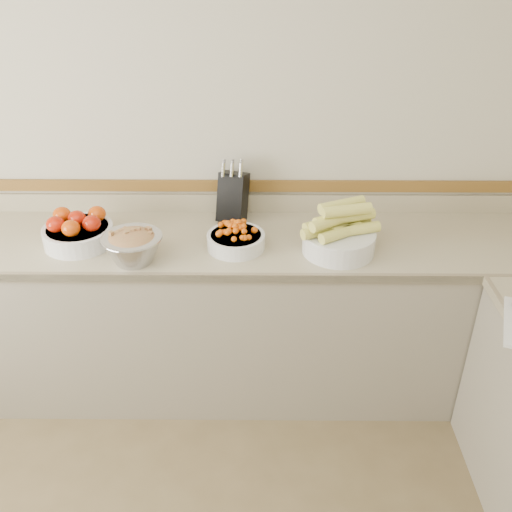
{
  "coord_description": "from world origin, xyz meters",
  "views": [
    {
      "loc": [
        0.37,
        -0.76,
        2.25
      ],
      "look_at": [
        0.35,
        1.35,
        1.0
      ],
      "focal_mm": 40.0,
      "sensor_mm": 36.0,
      "label": 1
    }
  ],
  "objects_px": {
    "knife_block": "(233,196)",
    "cherry_tomato_bowl": "(236,238)",
    "corn_bowl": "(339,235)",
    "tomato_bowl": "(78,231)",
    "rhubarb_bowl": "(133,246)"
  },
  "relations": [
    {
      "from": "knife_block",
      "to": "cherry_tomato_bowl",
      "type": "height_order",
      "value": "knife_block"
    },
    {
      "from": "knife_block",
      "to": "corn_bowl",
      "type": "height_order",
      "value": "knife_block"
    },
    {
      "from": "knife_block",
      "to": "corn_bowl",
      "type": "bearing_deg",
      "value": -33.33
    },
    {
      "from": "tomato_bowl",
      "to": "cherry_tomato_bowl",
      "type": "relative_size",
      "value": 1.2
    },
    {
      "from": "corn_bowl",
      "to": "rhubarb_bowl",
      "type": "relative_size",
      "value": 1.36
    },
    {
      "from": "knife_block",
      "to": "rhubarb_bowl",
      "type": "relative_size",
      "value": 1.19
    },
    {
      "from": "knife_block",
      "to": "rhubarb_bowl",
      "type": "distance_m",
      "value": 0.61
    },
    {
      "from": "knife_block",
      "to": "tomato_bowl",
      "type": "height_order",
      "value": "knife_block"
    },
    {
      "from": "cherry_tomato_bowl",
      "to": "knife_block",
      "type": "bearing_deg",
      "value": 94.96
    },
    {
      "from": "tomato_bowl",
      "to": "cherry_tomato_bowl",
      "type": "xyz_separation_m",
      "value": [
        0.76,
        -0.03,
        -0.02
      ]
    },
    {
      "from": "knife_block",
      "to": "tomato_bowl",
      "type": "relative_size",
      "value": 0.99
    },
    {
      "from": "cherry_tomato_bowl",
      "to": "rhubarb_bowl",
      "type": "height_order",
      "value": "rhubarb_bowl"
    },
    {
      "from": "tomato_bowl",
      "to": "rhubarb_bowl",
      "type": "distance_m",
      "value": 0.34
    },
    {
      "from": "corn_bowl",
      "to": "knife_block",
      "type": "bearing_deg",
      "value": 146.67
    },
    {
      "from": "knife_block",
      "to": "rhubarb_bowl",
      "type": "height_order",
      "value": "knife_block"
    }
  ]
}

